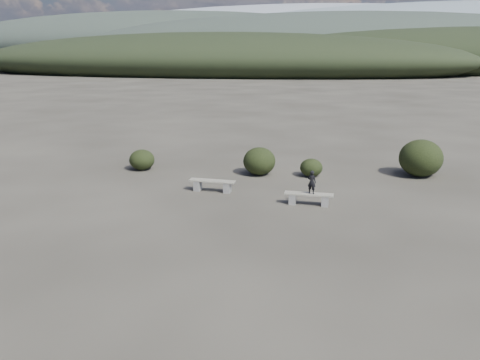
# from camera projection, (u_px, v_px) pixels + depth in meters

# --- Properties ---
(ground) EXTENTS (1200.00, 1200.00, 0.00)m
(ground) POSITION_uv_depth(u_px,v_px,m) (240.00, 258.00, 12.18)
(ground) COLOR #312D26
(ground) RESTS_ON ground
(bench_left) EXTENTS (1.78, 0.44, 0.44)m
(bench_left) POSITION_uv_depth(u_px,v_px,m) (212.00, 185.00, 17.76)
(bench_left) COLOR slate
(bench_left) RESTS_ON ground
(bench_right) EXTENTS (1.69, 0.36, 0.42)m
(bench_right) POSITION_uv_depth(u_px,v_px,m) (309.00, 198.00, 16.22)
(bench_right) COLOR slate
(bench_right) RESTS_ON ground
(seated_person) EXTENTS (0.34, 0.27, 0.82)m
(seated_person) POSITION_uv_depth(u_px,v_px,m) (312.00, 182.00, 16.05)
(seated_person) COLOR black
(seated_person) RESTS_ON bench_right
(shrub_a) EXTENTS (1.12, 1.12, 0.92)m
(shrub_a) POSITION_uv_depth(u_px,v_px,m) (142.00, 160.00, 20.92)
(shrub_a) COLOR black
(shrub_a) RESTS_ON ground
(shrub_b) EXTENTS (1.39, 1.39, 1.19)m
(shrub_b) POSITION_uv_depth(u_px,v_px,m) (259.00, 161.00, 20.07)
(shrub_b) COLOR black
(shrub_b) RESTS_ON ground
(shrub_c) EXTENTS (0.96, 0.96, 0.77)m
(shrub_c) POSITION_uv_depth(u_px,v_px,m) (311.00, 168.00, 19.83)
(shrub_c) COLOR black
(shrub_c) RESTS_ON ground
(shrub_d) EXTENTS (1.80, 1.80, 1.57)m
(shrub_d) POSITION_uv_depth(u_px,v_px,m) (421.00, 158.00, 19.78)
(shrub_d) COLOR black
(shrub_d) RESTS_ON ground
(shrub_e) EXTENTS (1.11, 1.11, 0.92)m
(shrub_e) POSITION_uv_depth(u_px,v_px,m) (427.00, 164.00, 20.07)
(shrub_e) COLOR black
(shrub_e) RESTS_ON ground
(mountain_ridges) EXTENTS (500.00, 400.00, 56.00)m
(mountain_ridges) POSITION_uv_depth(u_px,v_px,m) (326.00, 40.00, 330.42)
(mountain_ridges) COLOR black
(mountain_ridges) RESTS_ON ground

